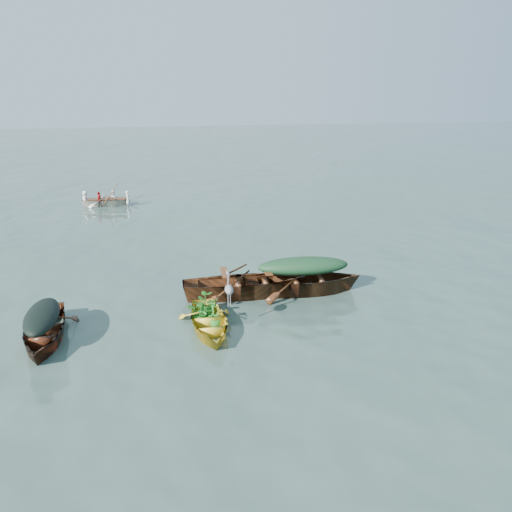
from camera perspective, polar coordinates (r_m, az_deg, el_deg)
The scene contains 13 objects.
ground at distance 14.19m, azimuth 1.31°, elevation -5.78°, with size 140.00×140.00×0.00m, color #395148.
yellow_dinghy at distance 12.93m, azimuth -5.39°, elevation -8.44°, with size 1.39×3.21×0.87m, color yellow.
dark_covered_boat at distance 13.42m, azimuth -22.92°, elevation -8.88°, with size 1.42×3.82×0.96m, color #452110.
green_tarp_boat at distance 15.14m, azimuth 5.32°, elevation -4.22°, with size 1.54×4.95×1.19m, color #452210.
open_wooden_boat at distance 14.87m, azimuth -1.17°, elevation -4.58°, with size 1.60×5.13×1.25m, color brown.
rowed_boat at distance 27.35m, azimuth -16.63°, elevation 5.52°, with size 1.06×3.53×0.80m, color silver.
dark_tarp_cover at distance 13.14m, azimuth -23.30°, elevation -6.23°, with size 0.78×2.10×0.40m, color black.
green_tarp_cover at distance 14.83m, azimuth 5.42°, elevation -1.17°, with size 0.85×2.72×0.52m, color #15331A.
thwart_benches at distance 14.63m, azimuth -1.19°, elevation -2.26°, with size 0.96×2.57×0.04m, color #4F2812, non-canonical shape.
heron at distance 12.67m, azimuth -3.08°, elevation -4.50°, with size 0.28×0.40×0.92m, color gray, non-canonical shape.
dinghy_weeds at distance 13.11m, azimuth -5.73°, elevation -4.49°, with size 0.70×0.90×0.60m, color #1D691B.
rowers at distance 27.20m, azimuth -16.78°, elevation 7.12°, with size 0.95×2.47×0.76m, color silver.
oars at distance 27.27m, azimuth -16.71°, elevation 6.40°, with size 2.60×0.60×0.06m, color brown, non-canonical shape.
Camera 1 is at (-2.95, -12.57, 5.88)m, focal length 35.00 mm.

